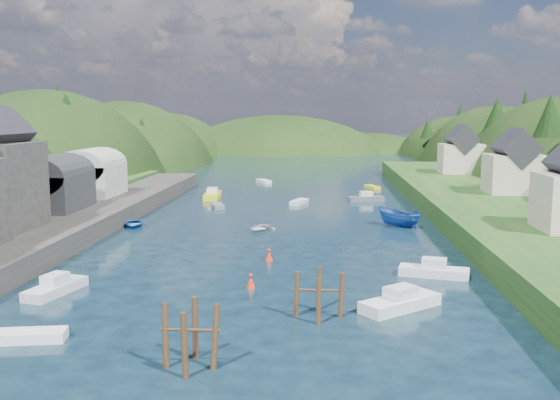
# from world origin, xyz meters

# --- Properties ---
(ground) EXTENTS (600.00, 600.00, 0.00)m
(ground) POSITION_xyz_m (0.00, 50.00, 0.00)
(ground) COLOR black
(ground) RESTS_ON ground
(hillside_left) EXTENTS (44.00, 245.56, 52.00)m
(hillside_left) POSITION_xyz_m (-45.00, 75.00, -8.03)
(hillside_left) COLOR black
(hillside_left) RESTS_ON ground
(hillside_right) EXTENTS (36.00, 245.56, 48.00)m
(hillside_right) POSITION_xyz_m (45.00, 75.00, -7.41)
(hillside_right) COLOR black
(hillside_right) RESTS_ON ground
(far_hills) EXTENTS (103.00, 68.00, 44.00)m
(far_hills) POSITION_xyz_m (1.22, 174.01, -10.80)
(far_hills) COLOR black
(far_hills) RESTS_ON ground
(hill_trees) EXTENTS (92.17, 151.19, 12.72)m
(hill_trees) POSITION_xyz_m (-0.54, 65.12, 11.13)
(hill_trees) COLOR black
(hill_trees) RESTS_ON ground
(quay_left) EXTENTS (12.00, 110.00, 2.00)m
(quay_left) POSITION_xyz_m (-24.00, 20.00, 1.00)
(quay_left) COLOR #2D2B28
(quay_left) RESTS_ON ground
(boat_sheds) EXTENTS (7.00, 21.00, 7.50)m
(boat_sheds) POSITION_xyz_m (-26.00, 39.00, 5.27)
(boat_sheds) COLOR #2D2D30
(boat_sheds) RESTS_ON quay_left
(terrace_right) EXTENTS (16.00, 120.00, 2.40)m
(terrace_right) POSITION_xyz_m (25.00, 40.00, 1.20)
(terrace_right) COLOR #234719
(terrace_right) RESTS_ON ground
(right_bank_cottages) EXTENTS (9.00, 59.24, 8.41)m
(right_bank_cottages) POSITION_xyz_m (28.00, 48.33, 5.84)
(right_bank_cottages) COLOR beige
(right_bank_cottages) RESTS_ON terrace_right
(piling_cluster_near) EXTENTS (3.00, 2.82, 3.91)m
(piling_cluster_near) POSITION_xyz_m (-2.27, -4.54, 1.38)
(piling_cluster_near) COLOR #382314
(piling_cluster_near) RESTS_ON ground
(piling_cluster_far) EXTENTS (3.36, 3.12, 3.46)m
(piling_cluster_far) POSITION_xyz_m (4.10, 3.89, 1.16)
(piling_cluster_far) COLOR #382314
(piling_cluster_far) RESTS_ON ground
(channel_buoy_near) EXTENTS (0.70, 0.70, 1.10)m
(channel_buoy_near) POSITION_xyz_m (-0.89, 9.93, 0.48)
(channel_buoy_near) COLOR red
(channel_buoy_near) RESTS_ON ground
(channel_buoy_far) EXTENTS (0.70, 0.70, 1.10)m
(channel_buoy_far) POSITION_xyz_m (-0.29, 18.48, 0.48)
(channel_buoy_far) COLOR red
(channel_buoy_far) RESTS_ON ground
(moored_boats) EXTENTS (34.82, 96.56, 2.38)m
(moored_boats) POSITION_xyz_m (-2.13, 20.20, 0.66)
(moored_boats) COLOR yellow
(moored_boats) RESTS_ON ground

